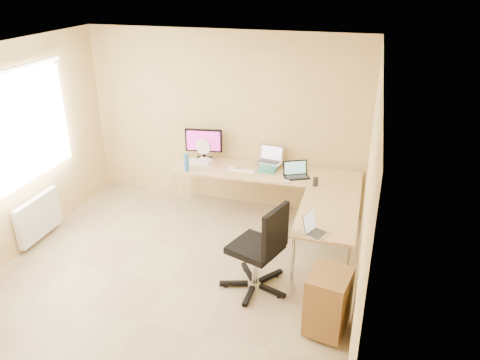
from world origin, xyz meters
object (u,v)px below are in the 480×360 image
(monitor, at_px, (204,144))
(desk_fan, at_px, (204,149))
(laptop_center, at_px, (269,155))
(laptop_return, at_px, (317,227))
(office_chair, at_px, (255,250))
(keyboard, at_px, (242,170))
(water_bottle, at_px, (186,163))
(laptop_black, at_px, (297,170))
(mug, at_px, (196,167))
(cabinet, at_px, (328,301))
(desk_main, at_px, (266,194))
(desk_return, at_px, (326,239))

(monitor, distance_m, desk_fan, 0.08)
(laptop_center, relative_size, laptop_return, 1.25)
(laptop_return, bearing_deg, office_chair, 125.18)
(keyboard, xyz_separation_m, water_bottle, (-0.75, -0.22, 0.12))
(laptop_black, xyz_separation_m, mug, (-1.42, -0.14, -0.06))
(desk_fan, height_order, office_chair, office_chair)
(office_chair, xyz_separation_m, cabinet, (0.87, -0.49, -0.14))
(mug, height_order, desk_fan, desk_fan)
(desk_fan, relative_size, cabinet, 0.49)
(laptop_black, relative_size, desk_fan, 1.08)
(monitor, relative_size, keyboard, 1.35)
(desk_main, bearing_deg, office_chair, -81.20)
(laptop_center, bearing_deg, desk_fan, -171.69)
(desk_return, distance_m, office_chair, 0.99)
(laptop_center, height_order, office_chair, office_chair)
(mug, relative_size, cabinet, 0.16)
(keyboard, xyz_separation_m, desk_fan, (-0.66, 0.28, 0.15))
(office_chair, bearing_deg, laptop_center, 117.90)
(mug, distance_m, cabinet, 2.88)
(mug, bearing_deg, laptop_black, 5.70)
(monitor, xyz_separation_m, laptop_black, (1.45, -0.29, -0.13))
(keyboard, bearing_deg, water_bottle, -156.74)
(desk_main, xyz_separation_m, monitor, (-1.00, 0.20, 0.60))
(mug, xyz_separation_m, laptop_return, (1.87, -1.30, 0.05))
(laptop_black, height_order, keyboard, laptop_black)
(laptop_black, xyz_separation_m, keyboard, (-0.79, 0.01, -0.10))
(laptop_black, bearing_deg, cabinet, -98.05)
(laptop_center, xyz_separation_m, laptop_return, (0.90, -1.73, -0.07))
(laptop_center, bearing_deg, laptop_black, -24.66)
(laptop_center, relative_size, mug, 3.43)
(laptop_center, xyz_separation_m, laptop_black, (0.45, -0.29, -0.06))
(desk_main, relative_size, desk_fan, 8.43)
(monitor, relative_size, mug, 5.33)
(desk_return, bearing_deg, office_chair, -137.30)
(monitor, xyz_separation_m, mug, (0.03, -0.43, -0.19))
(monitor, xyz_separation_m, laptop_center, (1.00, 0.00, -0.07))
(desk_main, relative_size, laptop_center, 7.42)
(monitor, xyz_separation_m, water_bottle, (-0.09, -0.50, -0.11))
(laptop_black, xyz_separation_m, water_bottle, (-1.53, -0.21, 0.02))
(office_chair, bearing_deg, desk_fan, 143.92)
(office_chair, bearing_deg, water_bottle, 154.55)
(desk_main, distance_m, desk_fan, 1.14)
(monitor, xyz_separation_m, laptop_return, (1.90, -1.73, -0.14))
(desk_return, bearing_deg, desk_fan, 148.68)
(desk_main, height_order, cabinet, desk_main)
(desk_main, relative_size, water_bottle, 10.28)
(laptop_black, relative_size, office_chair, 0.31)
(mug, relative_size, laptop_return, 0.36)
(desk_main, height_order, water_bottle, water_bottle)
(laptop_return, relative_size, office_chair, 0.26)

